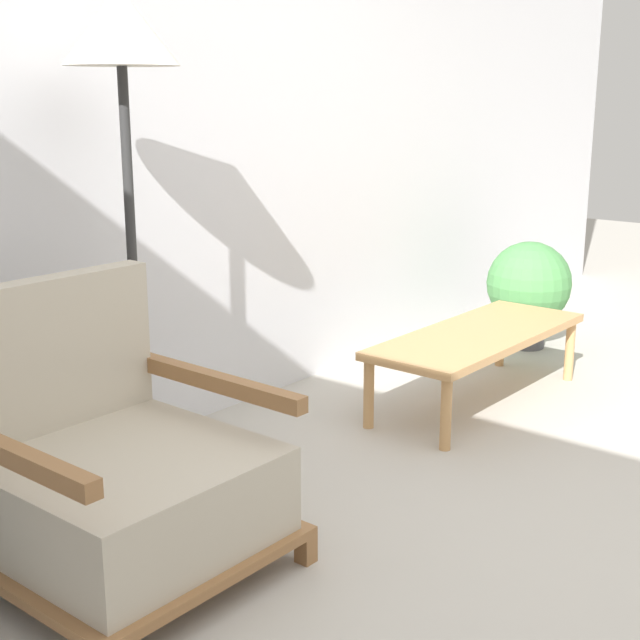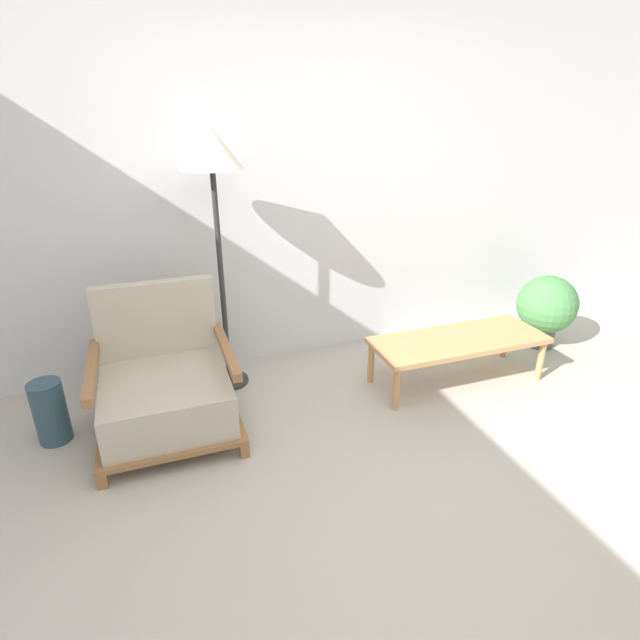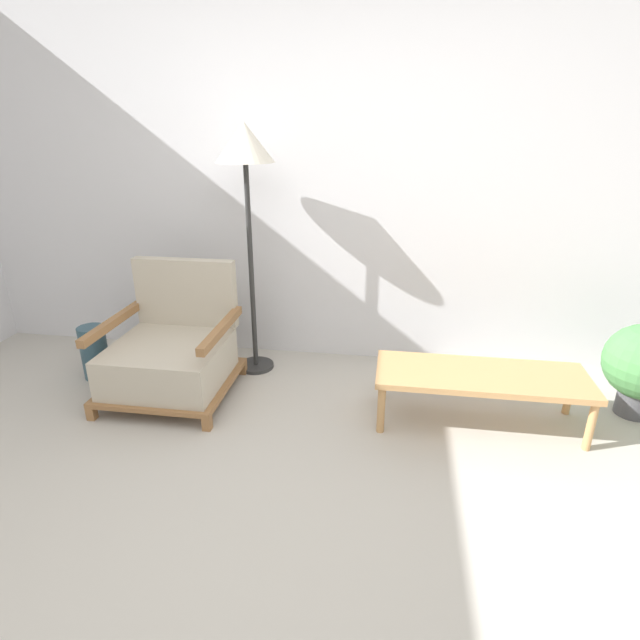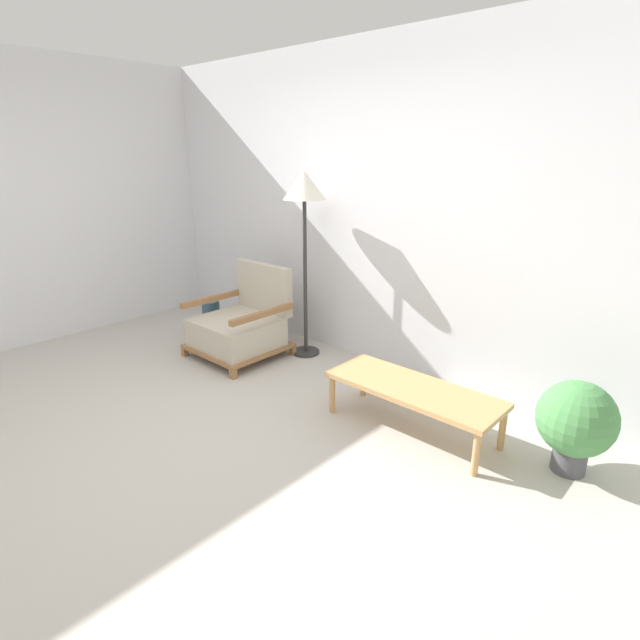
# 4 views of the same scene
# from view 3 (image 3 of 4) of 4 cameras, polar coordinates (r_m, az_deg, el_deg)

# --- Properties ---
(ground_plane) EXTENTS (14.00, 14.00, 0.00)m
(ground_plane) POSITION_cam_3_polar(r_m,az_deg,el_deg) (2.21, -7.32, -27.27)
(ground_plane) COLOR #B7B2A8
(wall_back) EXTENTS (8.00, 0.06, 2.70)m
(wall_back) POSITION_cam_3_polar(r_m,az_deg,el_deg) (3.53, 1.20, 16.57)
(wall_back) COLOR silver
(wall_back) RESTS_ON ground_plane
(armchair) EXTENTS (0.77, 0.75, 0.82)m
(armchair) POSITION_cam_3_polar(r_m,az_deg,el_deg) (3.35, -16.55, -3.59)
(armchair) COLOR olive
(armchair) RESTS_ON ground_plane
(floor_lamp) EXTENTS (0.37, 0.37, 1.67)m
(floor_lamp) POSITION_cam_3_polar(r_m,az_deg,el_deg) (3.30, -8.52, 17.67)
(floor_lamp) COLOR #2D2D2D
(floor_lamp) RESTS_ON ground_plane
(coffee_table) EXTENTS (1.20, 0.45, 0.33)m
(coffee_table) POSITION_cam_3_polar(r_m,az_deg,el_deg) (3.03, 17.94, -6.38)
(coffee_table) COLOR tan
(coffee_table) RESTS_ON ground_plane
(vase) EXTENTS (0.18, 0.18, 0.37)m
(vase) POSITION_cam_3_polar(r_m,az_deg,el_deg) (3.78, -24.37, -3.37)
(vase) COLOR #2D4C5B
(vase) RESTS_ON ground_plane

